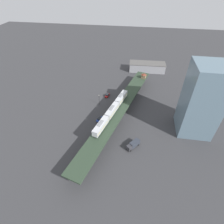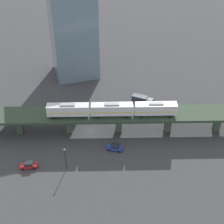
% 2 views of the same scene
% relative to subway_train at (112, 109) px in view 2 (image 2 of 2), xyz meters
% --- Properties ---
extents(ground_plane, '(400.00, 400.00, 0.00)m').
position_rel_subway_train_xyz_m(ground_plane, '(3.08, 5.83, -9.16)').
color(ground_plane, '#38383A').
extents(elevated_viaduct, '(32.85, 90.87, 6.62)m').
position_rel_subway_train_xyz_m(elevated_viaduct, '(3.04, 5.68, -3.45)').
color(elevated_viaduct, '#2C3D2C').
rests_on(elevated_viaduct, ground).
extents(subway_train, '(12.71, 36.58, 4.45)m').
position_rel_subway_train_xyz_m(subway_train, '(0.00, 0.00, 0.00)').
color(subway_train, silver).
rests_on(subway_train, elevated_viaduct).
extents(street_car_blue, '(3.69, 4.72, 1.89)m').
position_rel_subway_train_xyz_m(street_car_blue, '(-7.09, 1.30, -8.22)').
color(street_car_blue, '#233D93').
rests_on(street_car_blue, ground).
extents(street_car_red, '(2.62, 4.66, 1.89)m').
position_rel_subway_train_xyz_m(street_car_red, '(-7.13, 25.19, -8.22)').
color(street_car_red, '#AD1E1E').
rests_on(street_car_red, ground).
extents(delivery_truck, '(6.35, 6.96, 3.20)m').
position_rel_subway_train_xyz_m(delivery_truck, '(12.41, -14.54, -7.40)').
color(delivery_truck, '#333338').
rests_on(delivery_truck, ground).
extents(street_lamp, '(0.44, 0.44, 6.94)m').
position_rel_subway_train_xyz_m(street_lamp, '(-10.42, 15.75, -5.05)').
color(street_lamp, black).
rests_on(street_lamp, ground).
extents(office_tower, '(16.00, 16.00, 36.00)m').
position_rel_subway_train_xyz_m(office_tower, '(41.81, 2.56, 8.84)').
color(office_tower, slate).
rests_on(office_tower, ground).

